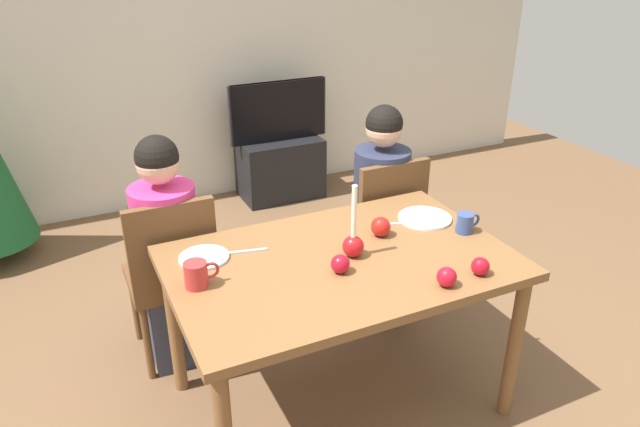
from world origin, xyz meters
The scene contains 20 objects.
ground_plane centered at (0.00, 0.00, 0.00)m, with size 7.68×7.68×0.00m, color brown.
back_wall centered at (0.00, 2.60, 1.30)m, with size 6.40×0.10×2.60m, color beige.
dining_table centered at (0.00, 0.00, 0.67)m, with size 1.40×0.90×0.75m.
chair_left centered at (-0.58, 0.61, 0.51)m, with size 0.40×0.40×0.90m.
chair_right centered at (0.57, 0.61, 0.51)m, with size 0.40×0.40×0.90m.
person_left_child centered at (-0.58, 0.64, 0.57)m, with size 0.30×0.30×1.17m.
person_right_child centered at (0.57, 0.64, 0.57)m, with size 0.30×0.30×1.17m.
tv_stand centered at (0.64, 2.30, 0.24)m, with size 0.64×0.40×0.48m, color black.
tv centered at (0.64, 2.30, 0.71)m, with size 0.79×0.05×0.46m.
candle_centerpiece centered at (0.06, 0.00, 0.82)m, with size 0.09×0.09×0.32m.
plate_left centered at (-0.51, 0.24, 0.76)m, with size 0.21×0.21×0.01m, color silver.
plate_right centered at (0.52, 0.16, 0.76)m, with size 0.25×0.25×0.01m, color silver.
mug_left centered at (-0.58, 0.05, 0.80)m, with size 0.14×0.09×0.10m.
mug_right centered at (0.61, -0.02, 0.79)m, with size 0.12×0.08×0.09m.
fork_left centered at (-0.33, 0.22, 0.75)m, with size 0.18×0.01×0.01m, color silver.
fork_right centered at (0.35, 0.18, 0.75)m, with size 0.18×0.01×0.01m, color silver.
apple_near_candle centered at (0.44, -0.34, 0.79)m, with size 0.07×0.07×0.07m, color #B40F1E.
apple_by_left_plate centered at (-0.05, -0.09, 0.79)m, with size 0.08×0.08×0.08m, color #B20F21.
apple_by_right_mug centered at (0.27, -0.35, 0.79)m, with size 0.08×0.08×0.08m, color red.
apple_far_edge centered at (0.25, 0.11, 0.79)m, with size 0.09×0.09×0.09m, color #B31B14.
Camera 1 is at (-0.98, -1.87, 1.97)m, focal length 33.21 mm.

